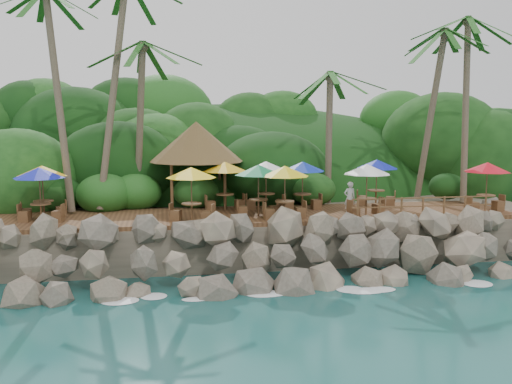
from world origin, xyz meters
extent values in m
plane|color=#19514F|center=(0.00, 0.00, 0.00)|extent=(140.00, 140.00, 0.00)
cube|color=gray|center=(0.00, 16.00, 1.05)|extent=(32.00, 25.20, 2.10)
ellipsoid|color=#143811|center=(0.00, 23.50, 0.00)|extent=(44.80, 28.00, 15.40)
cube|color=brown|center=(0.00, 6.00, 2.20)|extent=(26.00, 5.00, 0.20)
ellipsoid|color=white|center=(-9.00, 0.30, 0.03)|extent=(1.20, 0.80, 0.06)
ellipsoid|color=white|center=(-6.00, 0.30, 0.03)|extent=(1.20, 0.80, 0.06)
ellipsoid|color=white|center=(-3.00, 0.30, 0.03)|extent=(1.20, 0.80, 0.06)
ellipsoid|color=white|center=(0.00, 0.30, 0.03)|extent=(1.20, 0.80, 0.06)
ellipsoid|color=white|center=(3.00, 0.30, 0.03)|extent=(1.20, 0.80, 0.06)
ellipsoid|color=white|center=(6.00, 0.30, 0.03)|extent=(1.20, 0.80, 0.06)
ellipsoid|color=white|center=(9.00, 0.30, 0.03)|extent=(1.20, 0.80, 0.06)
cylinder|color=brown|center=(-9.68, 8.34, 7.94)|extent=(1.62, 2.37, 11.12)
cylinder|color=brown|center=(-7.02, 8.80, 8.44)|extent=(2.02, 2.82, 12.05)
cylinder|color=brown|center=(-5.74, 9.55, 6.65)|extent=(1.03, 1.35, 8.68)
ellipsoid|color=#23601E|center=(-5.74, 9.55, 11.00)|extent=(6.00, 6.00, 2.40)
cylinder|color=brown|center=(4.60, 8.83, 5.92)|extent=(0.43, 0.57, 7.24)
ellipsoid|color=#23601E|center=(4.60, 8.83, 9.53)|extent=(6.00, 6.00, 2.40)
cylinder|color=brown|center=(12.37, 8.14, 7.52)|extent=(0.94, 1.70, 10.39)
ellipsoid|color=#23601E|center=(12.37, 8.14, 12.73)|extent=(6.00, 6.00, 2.40)
cylinder|color=brown|center=(10.62, 8.84, 7.13)|extent=(1.23, 1.67, 9.62)
ellipsoid|color=#23601E|center=(10.62, 8.84, 11.97)|extent=(6.00, 6.00, 2.40)
cylinder|color=brown|center=(-4.14, 8.05, 3.50)|extent=(0.16, 0.16, 2.40)
cylinder|color=brown|center=(-1.34, 8.05, 3.50)|extent=(0.16, 0.16, 2.40)
cylinder|color=brown|center=(-4.14, 10.85, 3.50)|extent=(0.16, 0.16, 2.40)
cylinder|color=brown|center=(-1.34, 10.85, 3.50)|extent=(0.16, 0.16, 2.40)
cone|color=brown|center=(-2.74, 9.45, 5.80)|extent=(5.13, 5.13, 2.20)
cylinder|color=brown|center=(6.96, 7.60, 2.71)|extent=(0.09, 0.09, 0.82)
cylinder|color=brown|center=(6.96, 7.60, 3.14)|extent=(0.94, 0.94, 0.06)
cylinder|color=brown|center=(6.96, 7.60, 3.53)|extent=(0.06, 0.06, 2.45)
cone|color=#0C19A8|center=(6.96, 7.60, 4.58)|extent=(2.34, 2.34, 0.50)
cube|color=brown|center=(6.25, 7.90, 2.56)|extent=(0.61, 0.61, 0.51)
cube|color=brown|center=(7.68, 7.30, 2.56)|extent=(0.61, 0.61, 0.51)
cylinder|color=brown|center=(-10.18, 5.46, 2.71)|extent=(0.09, 0.09, 0.82)
cylinder|color=brown|center=(-10.18, 5.46, 3.14)|extent=(0.94, 0.94, 0.06)
cylinder|color=brown|center=(-10.18, 5.46, 3.53)|extent=(0.06, 0.06, 2.45)
cone|color=#0D16AE|center=(-10.18, 5.46, 4.58)|extent=(2.34, 2.34, 0.50)
cube|color=brown|center=(-10.95, 5.61, 2.56)|extent=(0.55, 0.55, 0.51)
cube|color=brown|center=(-9.42, 5.32, 2.56)|extent=(0.55, 0.55, 0.51)
cylinder|color=brown|center=(11.80, 4.78, 2.71)|extent=(0.09, 0.09, 0.82)
cylinder|color=brown|center=(11.80, 4.78, 3.14)|extent=(0.94, 0.94, 0.06)
cylinder|color=brown|center=(11.80, 4.78, 3.53)|extent=(0.06, 0.06, 2.45)
cone|color=red|center=(11.80, 4.78, 4.58)|extent=(2.34, 2.34, 0.50)
cube|color=brown|center=(11.03, 4.68, 2.56)|extent=(0.53, 0.53, 0.51)
cube|color=brown|center=(12.57, 4.89, 2.56)|extent=(0.53, 0.53, 0.51)
cylinder|color=brown|center=(-3.29, 4.41, 2.71)|extent=(0.09, 0.09, 0.82)
cylinder|color=brown|center=(-3.29, 4.41, 3.14)|extent=(0.94, 0.94, 0.06)
cylinder|color=brown|center=(-3.29, 4.41, 3.53)|extent=(0.06, 0.06, 2.45)
cone|color=yellow|center=(-3.29, 4.41, 4.58)|extent=(2.34, 2.34, 0.50)
cube|color=brown|center=(-4.03, 4.68, 2.56)|extent=(0.60, 0.60, 0.51)
cube|color=brown|center=(-2.56, 4.14, 2.56)|extent=(0.60, 0.60, 0.51)
cylinder|color=brown|center=(-0.01, 5.22, 2.71)|extent=(0.09, 0.09, 0.82)
cylinder|color=brown|center=(-0.01, 5.22, 3.14)|extent=(0.94, 0.94, 0.06)
cylinder|color=brown|center=(-0.01, 5.22, 3.53)|extent=(0.06, 0.06, 2.45)
cone|color=#0C703D|center=(-0.01, 5.22, 4.58)|extent=(2.34, 2.34, 0.50)
cube|color=brown|center=(-0.79, 5.29, 2.56)|extent=(0.51, 0.51, 0.51)
cube|color=brown|center=(0.77, 5.16, 2.56)|extent=(0.51, 0.51, 0.51)
cylinder|color=brown|center=(0.75, 7.27, 2.71)|extent=(0.09, 0.09, 0.82)
cylinder|color=brown|center=(0.75, 7.27, 3.14)|extent=(0.94, 0.94, 0.06)
cylinder|color=brown|center=(0.75, 7.27, 3.53)|extent=(0.06, 0.06, 2.45)
cone|color=white|center=(0.75, 7.27, 4.58)|extent=(2.34, 2.34, 0.50)
cube|color=brown|center=(-0.02, 7.40, 2.56)|extent=(0.54, 0.54, 0.51)
cube|color=brown|center=(1.51, 7.15, 2.56)|extent=(0.54, 0.54, 0.51)
cylinder|color=brown|center=(-10.25, 6.42, 2.71)|extent=(0.09, 0.09, 0.82)
cylinder|color=brown|center=(-10.25, 6.42, 3.14)|extent=(0.94, 0.94, 0.06)
cylinder|color=brown|center=(-10.25, 6.42, 3.53)|extent=(0.06, 0.06, 2.45)
cone|color=yellow|center=(-10.25, 6.42, 4.58)|extent=(2.34, 2.34, 0.50)
cube|color=brown|center=(-11.01, 6.22, 2.56)|extent=(0.57, 0.57, 0.51)
cube|color=brown|center=(-9.50, 6.61, 2.56)|extent=(0.57, 0.57, 0.51)
cylinder|color=brown|center=(-1.41, 7.34, 2.71)|extent=(0.09, 0.09, 0.82)
cylinder|color=brown|center=(-1.41, 7.34, 3.14)|extent=(0.94, 0.94, 0.06)
cylinder|color=brown|center=(-1.41, 7.34, 3.53)|extent=(0.06, 0.06, 2.45)
cone|color=gold|center=(-1.41, 7.34, 4.58)|extent=(2.34, 2.34, 0.50)
cube|color=brown|center=(-2.18, 7.25, 2.56)|extent=(0.52, 0.52, 0.51)
cube|color=brown|center=(-0.64, 7.43, 2.56)|extent=(0.52, 0.52, 0.51)
cylinder|color=brown|center=(2.59, 6.81, 2.71)|extent=(0.09, 0.09, 0.82)
cylinder|color=brown|center=(2.59, 6.81, 3.14)|extent=(0.94, 0.94, 0.06)
cylinder|color=brown|center=(2.59, 6.81, 3.53)|extent=(0.06, 0.06, 2.45)
cone|color=#0C28A2|center=(2.59, 6.81, 4.58)|extent=(2.34, 2.34, 0.50)
cube|color=brown|center=(1.82, 6.74, 2.56)|extent=(0.51, 0.51, 0.51)
cube|color=brown|center=(3.37, 6.88, 2.56)|extent=(0.51, 0.51, 0.51)
cylinder|color=brown|center=(5.30, 4.68, 2.71)|extent=(0.09, 0.09, 0.82)
cylinder|color=brown|center=(5.30, 4.68, 3.14)|extent=(0.94, 0.94, 0.06)
cylinder|color=brown|center=(5.30, 4.68, 3.53)|extent=(0.06, 0.06, 2.45)
cone|color=white|center=(5.30, 4.68, 4.58)|extent=(2.34, 2.34, 0.50)
cube|color=brown|center=(4.57, 4.42, 2.56)|extent=(0.60, 0.60, 0.51)
cube|color=brown|center=(6.04, 4.94, 2.56)|extent=(0.60, 0.60, 0.51)
cylinder|color=brown|center=(1.12, 4.40, 2.71)|extent=(0.09, 0.09, 0.82)
cylinder|color=brown|center=(1.12, 4.40, 3.14)|extent=(0.94, 0.94, 0.06)
cylinder|color=brown|center=(1.12, 4.40, 3.53)|extent=(0.06, 0.06, 2.45)
cone|color=yellow|center=(1.12, 4.40, 4.58)|extent=(2.34, 2.34, 0.50)
cube|color=brown|center=(0.34, 4.33, 2.56)|extent=(0.51, 0.51, 0.51)
cube|color=brown|center=(1.90, 4.47, 2.56)|extent=(0.51, 0.51, 0.51)
cylinder|color=brown|center=(4.50, 3.65, 2.80)|extent=(0.10, 0.10, 1.00)
cylinder|color=brown|center=(5.60, 3.65, 2.80)|extent=(0.10, 0.10, 1.00)
cylinder|color=brown|center=(6.70, 3.65, 2.80)|extent=(0.10, 0.10, 1.00)
cylinder|color=brown|center=(7.80, 3.65, 2.80)|extent=(0.10, 0.10, 1.00)
cylinder|color=brown|center=(8.90, 3.65, 2.80)|extent=(0.10, 0.10, 1.00)
cylinder|color=brown|center=(10.00, 3.65, 2.80)|extent=(0.10, 0.10, 1.00)
cylinder|color=brown|center=(11.10, 3.65, 2.80)|extent=(0.10, 0.10, 1.00)
cube|color=brown|center=(7.80, 3.65, 3.25)|extent=(7.20, 0.06, 0.06)
cube|color=brown|center=(7.80, 3.65, 2.85)|extent=(7.20, 0.06, 0.06)
imported|color=silver|center=(4.56, 5.03, 3.12)|extent=(0.63, 0.44, 1.64)
camera|label=1|loc=(-4.57, -21.38, 7.03)|focal=39.29mm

